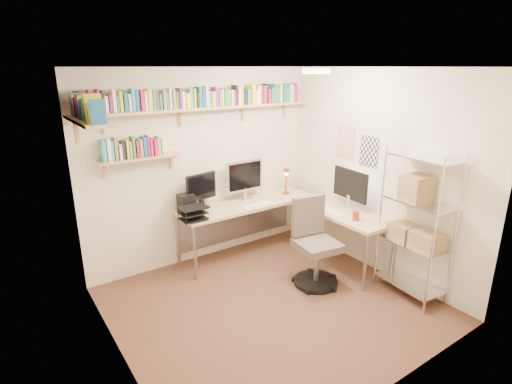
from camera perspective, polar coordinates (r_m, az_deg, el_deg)
ground at (r=4.57m, az=2.24°, el=-15.73°), size 3.20×3.20×0.00m
room_shell at (r=3.94m, az=2.54°, el=3.46°), size 3.24×3.04×2.52m
wall_shelves at (r=4.77m, az=-11.03°, el=11.46°), size 3.12×1.09×0.80m
corner_desk at (r=5.25m, az=1.09°, el=-2.12°), size 2.17×1.95×1.30m
office_chair at (r=4.83m, az=8.31°, el=-7.96°), size 0.55×0.56×1.05m
wire_rack at (r=4.68m, az=21.90°, el=-3.47°), size 0.42×0.76×1.69m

